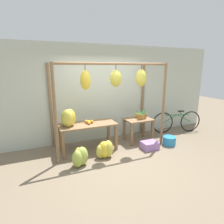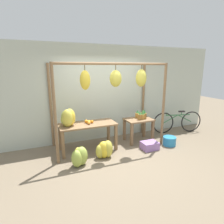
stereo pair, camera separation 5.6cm
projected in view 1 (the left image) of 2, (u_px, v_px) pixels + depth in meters
ground_plane at (122, 159)px, 4.52m from camera, size 20.00×20.00×0.00m
shop_wall_back at (100, 93)px, 5.57m from camera, size 8.00×0.08×2.80m
stall_awning at (114, 87)px, 4.66m from camera, size 2.96×1.21×2.27m
display_table_main at (88, 128)px, 4.89m from camera, size 1.47×0.65×0.73m
display_table_side at (138, 124)px, 5.54m from camera, size 0.79×0.57×0.68m
banana_pile_on_table at (68, 118)px, 4.63m from camera, size 0.41×0.51×0.44m
orange_pile at (89, 122)px, 4.88m from camera, size 0.23×0.24×0.09m
pineapple_cluster at (141, 115)px, 5.52m from camera, size 0.33×0.33×0.28m
banana_pile_ground_left at (80, 157)px, 4.18m from camera, size 0.47×0.41×0.44m
banana_pile_ground_right at (105, 150)px, 4.55m from camera, size 0.50×0.34×0.43m
fruit_crate_white at (150, 145)px, 5.06m from camera, size 0.43×0.33×0.20m
blue_bucket at (169, 141)px, 5.32m from camera, size 0.36×0.36×0.25m
parked_bicycle at (177, 122)px, 6.31m from camera, size 1.68×0.42×0.75m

